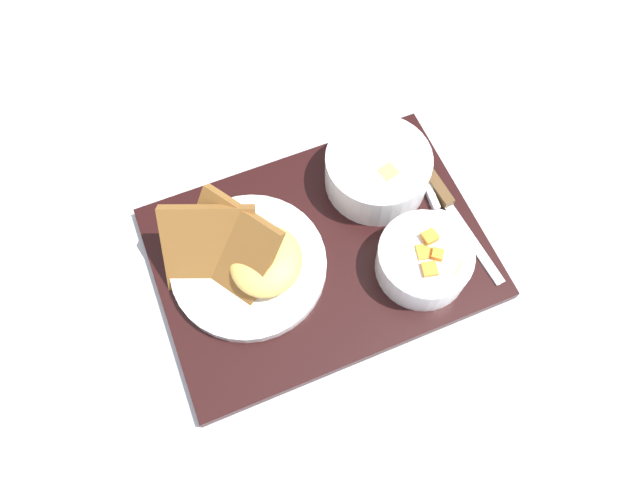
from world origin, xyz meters
TOP-DOWN VIEW (x-y plane):
  - ground_plane at (0.00, 0.00)m, footprint 4.00×4.00m
  - serving_tray at (0.00, 0.00)m, footprint 0.40×0.29m
  - bowl_salad at (-0.10, 0.07)m, footprint 0.11×0.11m
  - bowl_soup at (-0.11, -0.06)m, footprint 0.13×0.13m
  - plate_main at (0.09, -0.01)m, footprint 0.19×0.19m
  - knife at (-0.17, 0.00)m, footprint 0.02×0.18m
  - spoon at (-0.16, 0.01)m, footprint 0.04×0.15m

SIDE VIEW (x-z plane):
  - ground_plane at x=0.00m, z-range 0.00..0.00m
  - serving_tray at x=0.00m, z-range 0.00..0.02m
  - spoon at x=-0.16m, z-range 0.02..0.02m
  - knife at x=-0.17m, z-range 0.01..0.03m
  - plate_main at x=0.09m, z-range -0.01..0.09m
  - bowl_salad at x=-0.10m, z-range 0.02..0.07m
  - bowl_soup at x=-0.11m, z-range 0.02..0.08m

